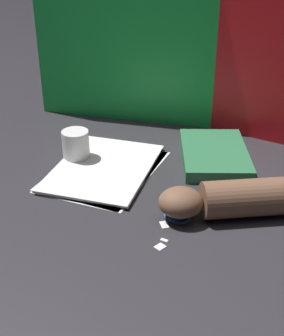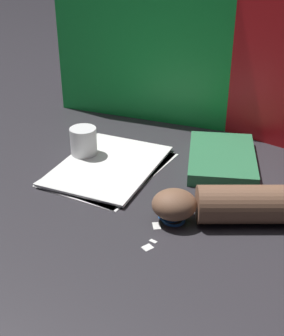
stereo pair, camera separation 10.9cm
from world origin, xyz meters
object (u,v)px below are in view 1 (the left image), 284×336
book_closed (214,154)px  mug (76,146)px  paper_stack (104,169)px  hand_forearm (237,199)px  scissors (186,211)px

book_closed → mug: bearing=-159.6°
paper_stack → mug: (-0.09, 0.03, 0.04)m
book_closed → hand_forearm: 0.26m
paper_stack → scissors: (0.25, -0.12, -0.00)m
paper_stack → hand_forearm: 0.36m
paper_stack → book_closed: bearing=31.4°
scissors → mug: mug is taller
scissors → hand_forearm: 0.11m
paper_stack → hand_forearm: (0.35, -0.09, 0.04)m
scissors → paper_stack: bearing=154.9°
paper_stack → hand_forearm: size_ratio=1.02×
mug → scissors: bearing=-22.8°
paper_stack → book_closed: book_closed is taller
paper_stack → hand_forearm: bearing=-13.8°
scissors → mug: bearing=157.2°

